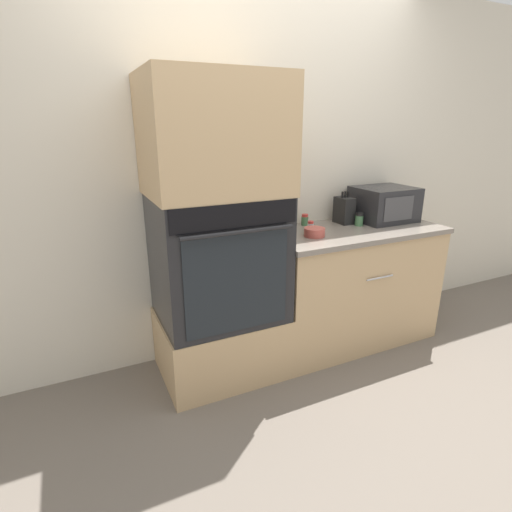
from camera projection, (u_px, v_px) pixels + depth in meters
name	position (u px, v px, depth m)	size (l,w,h in m)	color
ground_plane	(294.00, 378.00, 2.60)	(12.00, 12.00, 0.00)	#6B6056
wall_back	(253.00, 174.00, 2.74)	(8.00, 0.05, 2.50)	beige
oven_cabinet_base	(221.00, 342.00, 2.63)	(0.77, 0.60, 0.41)	tan
wall_oven	(219.00, 258.00, 2.44)	(0.75, 0.64, 0.78)	black
oven_cabinet_upper	(215.00, 136.00, 2.22)	(0.77, 0.60, 0.66)	tan
counter_unit	(349.00, 284.00, 2.98)	(1.29, 0.63, 0.87)	tan
microwave	(384.00, 204.00, 3.02)	(0.43, 0.36, 0.25)	#232326
knife_block	(344.00, 210.00, 2.95)	(0.09, 0.15, 0.24)	black
bowl	(314.00, 232.00, 2.63)	(0.14, 0.14, 0.06)	#B24C42
condiment_jar_near	(310.00, 226.00, 2.75)	(0.04, 0.04, 0.07)	silver
condiment_jar_mid	(288.00, 228.00, 2.63)	(0.05, 0.05, 0.11)	silver
condiment_jar_far	(305.00, 220.00, 2.91)	(0.05, 0.05, 0.08)	#427047
condiment_jar_back	(359.00, 219.00, 2.89)	(0.06, 0.06, 0.10)	#427047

